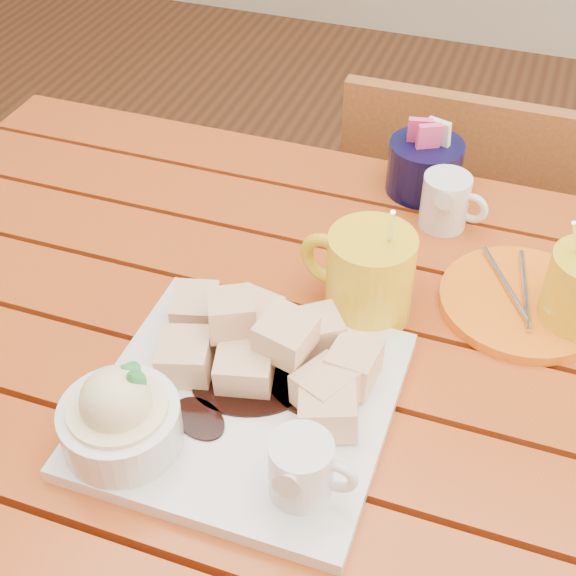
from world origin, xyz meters
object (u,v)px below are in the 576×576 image
at_px(table, 300,405).
at_px(chair_far, 452,249).
at_px(coffee_mug_left, 367,274).
at_px(orange_saucer, 524,302).
at_px(dessert_plate, 221,395).

bearing_deg(table, chair_far, 80.87).
xyz_separation_m(coffee_mug_left, orange_saucer, (0.17, 0.07, -0.05)).
bearing_deg(table, dessert_plate, -107.86).
relative_size(dessert_plate, chair_far, 0.36).
bearing_deg(dessert_plate, orange_saucer, 45.18).
relative_size(table, coffee_mug_left, 7.30).
distance_m(table, coffee_mug_left, 0.19).
relative_size(table, dessert_plate, 4.06).
xyz_separation_m(dessert_plate, orange_saucer, (0.27, 0.27, -0.03)).
xyz_separation_m(coffee_mug_left, chair_far, (0.04, 0.52, -0.35)).
xyz_separation_m(table, coffee_mug_left, (0.05, 0.07, 0.16)).
bearing_deg(dessert_plate, table, 72.14).
bearing_deg(dessert_plate, chair_far, 79.31).
height_order(orange_saucer, chair_far, chair_far).
distance_m(coffee_mug_left, chair_far, 0.63).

